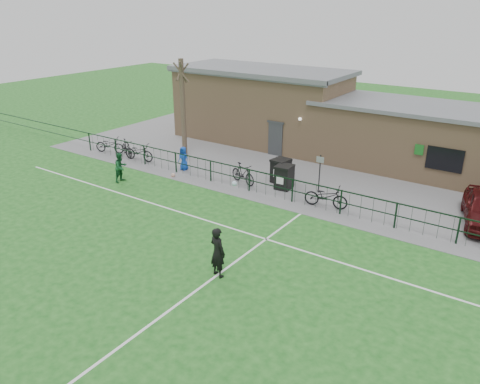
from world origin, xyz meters
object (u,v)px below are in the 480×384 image
Objects in this scene: spectator_child at (183,158)px; wheelie_bin_right at (284,178)px; wheelie_bin_left at (281,171)px; bicycle_c at (139,152)px; bare_tree at (183,110)px; bicycle_d at (243,174)px; bicycle_a at (110,145)px; ball_ground at (173,175)px; sign_post at (319,174)px; bicycle_e at (326,196)px; bicycle_b at (127,148)px; outfield_player at (121,167)px.

wheelie_bin_right is at bearing 4.20° from spectator_child.
bicycle_c is at bearing -163.04° from wheelie_bin_left.
bare_tree reaches higher than bicycle_d.
bicycle_a is at bearing -165.86° from wheelie_bin_left.
bicycle_a is 6.50m from ball_ground.
spectator_child is (6.10, 0.18, 0.17)m from bicycle_a.
bicycle_c reaches higher than bicycle_a.
spectator_child is at bearing 108.45° from bicycle_d.
sign_post is 1.09× the size of bicycle_d.
wheelie_bin_left reaches higher than ball_ground.
wheelie_bin_left is 2.39m from sign_post.
sign_post reaches higher than bicycle_e.
bicycle_a is 1.08× the size of bicycle_d.
ball_ground is at bearing -162.01° from sign_post.
sign_post is at bearing -57.37° from bicycle_d.
bicycle_e is 9.05m from spectator_child.
bicycle_e reaches higher than bicycle_b.
bare_tree reaches higher than bicycle_b.
bicycle_c is at bearing -178.94° from wheelie_bin_right.
bare_tree is 5.68m from outfield_player.
bicycle_a is at bearing 108.42° from bicycle_d.
wheelie_bin_right is at bearing 18.45° from ball_ground.
wheelie_bin_right reaches higher than bicycle_b.
wheelie_bin_left is 3.83m from bicycle_e.
bare_tree reaches higher than bicycle_c.
bicycle_b is at bearing 107.30° from bicycle_d.
outfield_player reaches higher than wheelie_bin_left.
sign_post is at bearing 25.47° from bicycle_e.
bicycle_c is (-11.34, -1.50, -0.46)m from sign_post.
wheelie_bin_left is 5.39× the size of ball_ground.
bare_tree is 6.39m from bicycle_d.
bare_tree is 2.91× the size of bicycle_c.
outfield_player is (-10.59, -3.08, 0.24)m from bicycle_e.
bicycle_b is 4.65m from outfield_player.
bicycle_a is 8.86× the size of ball_ground.
bicycle_e reaches higher than ball_ground.
outfield_player is 2.86m from ball_ground.
bare_tree is 5.10× the size of wheelie_bin_right.
bare_tree is 3.38m from spectator_child.
bicycle_a is at bearing 80.96° from bicycle_c.
bare_tree is 3.53× the size of bicycle_b.
bicycle_d reaches higher than ball_ground.
bicycle_e reaches higher than bicycle_c.
bicycle_c is 3.83m from ball_ground.
bicycle_b is at bearing -149.33° from bare_tree.
wheelie_bin_right is at bearing -65.14° from outfield_player.
sign_post is 8.07m from spectator_child.
wheelie_bin_right is 0.64× the size of bicycle_d.
sign_post reaches higher than bicycle_a.
bicycle_d is at bearing -17.67° from bare_tree.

